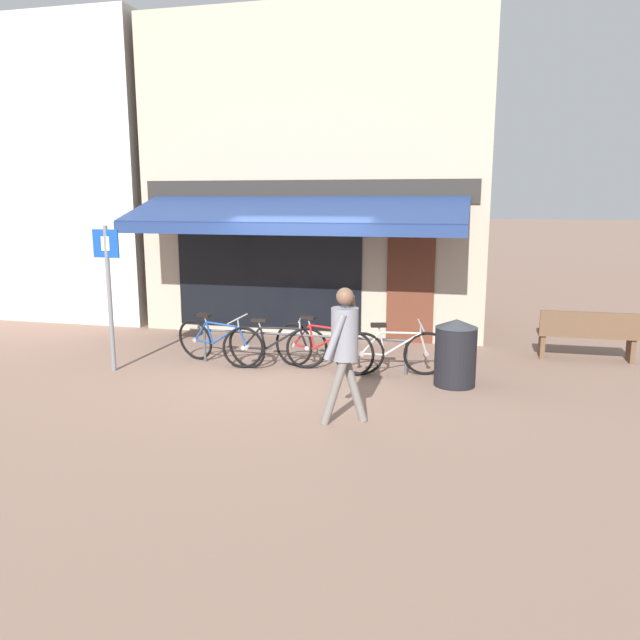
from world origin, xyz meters
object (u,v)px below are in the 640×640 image
(litter_bin, at_px, (455,352))
(park_bench, at_px, (587,334))
(bicycle_red, at_px, (323,347))
(pedestrian_adult, at_px, (345,340))
(bicycle_blue, at_px, (220,342))
(parking_sign, at_px, (109,283))
(bicycle_silver, at_px, (394,352))
(bicycle_black, at_px, (275,346))

(litter_bin, relative_size, park_bench, 0.63)
(bicycle_red, distance_m, litter_bin, 2.13)
(litter_bin, height_order, park_bench, litter_bin)
(pedestrian_adult, bearing_deg, bicycle_red, 104.39)
(bicycle_blue, xyz_separation_m, litter_bin, (3.86, -0.28, 0.12))
(bicycle_blue, xyz_separation_m, bicycle_red, (1.76, 0.04, 0.01))
(park_bench, bearing_deg, parking_sign, -161.99)
(litter_bin, height_order, parking_sign, parking_sign)
(bicycle_blue, xyz_separation_m, pedestrian_adult, (2.58, -2.22, 0.67))
(park_bench, bearing_deg, bicycle_silver, -150.99)
(litter_bin, bearing_deg, bicycle_silver, 163.75)
(parking_sign, bearing_deg, bicycle_silver, 9.93)
(bicycle_black, relative_size, bicycle_silver, 0.99)
(pedestrian_adult, xyz_separation_m, parking_sign, (-4.11, 1.44, 0.38))
(bicycle_black, relative_size, bicycle_red, 0.96)
(bicycle_red, distance_m, parking_sign, 3.54)
(bicycle_red, distance_m, pedestrian_adult, 2.50)
(bicycle_silver, xyz_separation_m, parking_sign, (-4.44, -0.78, 1.05))
(bicycle_blue, bearing_deg, bicycle_red, 17.32)
(parking_sign, xyz_separation_m, park_bench, (7.53, 2.53, -0.97))
(bicycle_black, bearing_deg, park_bench, 6.69)
(pedestrian_adult, bearing_deg, bicycle_silver, 75.84)
(pedestrian_adult, bearing_deg, park_bench, 43.57)
(parking_sign, relative_size, park_bench, 1.45)
(bicycle_red, height_order, bicycle_silver, bicycle_silver)
(bicycle_black, bearing_deg, parking_sign, -175.13)
(bicycle_red, xyz_separation_m, pedestrian_adult, (0.83, -2.26, 0.66))
(bicycle_silver, bearing_deg, parking_sign, 175.34)
(pedestrian_adult, bearing_deg, bicycle_blue, 133.63)
(bicycle_blue, xyz_separation_m, parking_sign, (-1.52, -0.78, 1.05))
(litter_bin, relative_size, parking_sign, 0.43)
(pedestrian_adult, distance_m, litter_bin, 2.38)
(bicycle_silver, bearing_deg, bicycle_blue, 165.25)
(bicycle_red, relative_size, parking_sign, 0.76)
(pedestrian_adult, height_order, parking_sign, parking_sign)
(bicycle_silver, bearing_deg, bicycle_black, 165.41)
(bicycle_black, height_order, bicycle_silver, bicycle_silver)
(bicycle_black, xyz_separation_m, park_bench, (5.04, 1.76, 0.09))
(litter_bin, bearing_deg, bicycle_blue, 175.79)
(bicycle_black, height_order, litter_bin, litter_bin)
(bicycle_black, xyz_separation_m, parking_sign, (-2.48, -0.78, 1.06))
(bicycle_red, distance_m, park_bench, 4.58)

